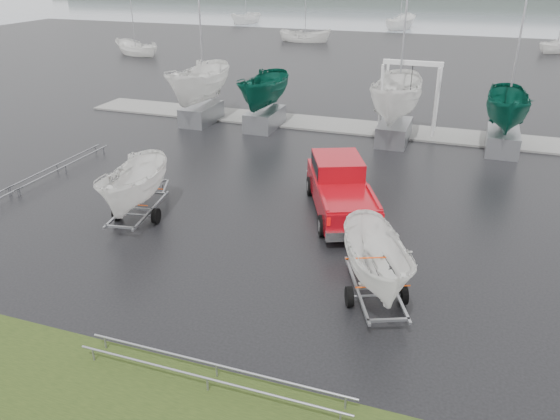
% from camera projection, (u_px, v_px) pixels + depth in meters
% --- Properties ---
extents(ground_plane, '(120.00, 120.00, 0.00)m').
position_uv_depth(ground_plane, '(225.00, 206.00, 22.45)').
color(ground_plane, black).
rests_on(ground_plane, ground).
extents(lake, '(300.00, 300.00, 0.00)m').
position_uv_depth(lake, '(436.00, 9.00, 108.07)').
color(lake, gray).
rests_on(lake, ground).
extents(grass_verge, '(40.00, 40.00, 0.00)m').
position_uv_depth(grass_verge, '(34.00, 385.00, 13.03)').
color(grass_verge, black).
rests_on(grass_verge, ground).
extents(dock, '(30.00, 3.00, 0.12)m').
position_uv_depth(dock, '(313.00, 123.00, 33.56)').
color(dock, gray).
rests_on(dock, ground).
extents(pickup_truck, '(4.22, 6.31, 1.99)m').
position_uv_depth(pickup_truck, '(340.00, 186.00, 21.73)').
color(pickup_truck, '#980811').
rests_on(pickup_truck, ground).
extents(trailer_hitched, '(2.50, 3.77, 4.94)m').
position_uv_depth(trailer_hitched, '(381.00, 220.00, 15.16)').
color(trailer_hitched, gray).
rests_on(trailer_hitched, ground).
extents(trailer_parked, '(2.06, 3.75, 5.23)m').
position_uv_depth(trailer_parked, '(131.00, 150.00, 20.14)').
color(trailer_parked, gray).
rests_on(trailer_parked, ground).
extents(boat_hoist, '(3.30, 2.18, 4.12)m').
position_uv_depth(boat_hoist, '(411.00, 87.00, 30.76)').
color(boat_hoist, silver).
rests_on(boat_hoist, ground).
extents(keelboat_0, '(2.44, 3.20, 10.61)m').
position_uv_depth(keelboat_0, '(198.00, 59.00, 32.22)').
color(keelboat_0, gray).
rests_on(keelboat_0, ground).
extents(keelboat_1, '(2.13, 3.20, 6.77)m').
position_uv_depth(keelboat_1, '(264.00, 72.00, 31.39)').
color(keelboat_1, gray).
rests_on(keelboat_1, ground).
extents(keelboat_2, '(2.55, 3.20, 10.72)m').
position_uv_depth(keelboat_2, '(400.00, 68.00, 28.61)').
color(keelboat_2, gray).
rests_on(keelboat_2, ground).
extents(keelboat_3, '(2.14, 3.20, 10.30)m').
position_uv_depth(keelboat_3, '(512.00, 87.00, 27.47)').
color(keelboat_3, gray).
rests_on(keelboat_3, ground).
extents(mast_rack_0, '(0.56, 6.50, 0.06)m').
position_uv_depth(mast_rack_0, '(61.00, 165.00, 25.87)').
color(mast_rack_0, gray).
rests_on(mast_rack_0, ground).
extents(mast_rack_2, '(7.00, 0.56, 0.06)m').
position_uv_depth(mast_rack_2, '(212.00, 372.00, 12.97)').
color(mast_rack_2, gray).
rests_on(mast_rack_2, ground).
extents(moored_boat_0, '(2.97, 2.94, 11.04)m').
position_uv_depth(moored_boat_0, '(136.00, 55.00, 57.44)').
color(moored_boat_0, white).
rests_on(moored_boat_0, ground).
extents(moored_boat_1, '(2.57, 2.51, 11.21)m').
position_uv_depth(moored_boat_1, '(305.00, 42.00, 66.39)').
color(moored_boat_1, white).
rests_on(moored_boat_1, ground).
extents(moored_boat_2, '(3.14, 3.15, 10.97)m').
position_uv_depth(moored_boat_2, '(556.00, 52.00, 59.27)').
color(moored_boat_2, white).
rests_on(moored_boat_2, ground).
extents(moored_boat_4, '(3.15, 3.19, 11.35)m').
position_uv_depth(moored_boat_4, '(246.00, 23.00, 85.12)').
color(moored_boat_4, white).
rests_on(moored_boat_4, ground).
extents(moored_boat_5, '(3.55, 3.61, 11.89)m').
position_uv_depth(moored_boat_5, '(400.00, 29.00, 78.66)').
color(moored_boat_5, white).
rests_on(moored_boat_5, ground).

